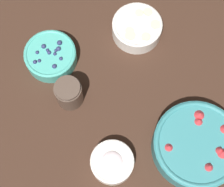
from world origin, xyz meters
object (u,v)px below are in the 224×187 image
bowl_bananas (137,28)px  bowl_blueberries (51,56)px  bowl_strawberries (197,145)px  jar_chocolate (69,93)px  bowl_cream (112,162)px

bowl_bananas → bowl_blueberries: bearing=-89.3°
bowl_strawberries → jar_chocolate: jar_chocolate is taller
bowl_cream → jar_chocolate: jar_chocolate is taller
bowl_bananas → jar_chocolate: size_ratio=1.64×
bowl_cream → bowl_blueberries: bearing=-168.9°
bowl_bananas → jar_chocolate: 0.30m
bowl_cream → jar_chocolate: 0.23m
bowl_blueberries → bowl_cream: same height
bowl_blueberries → bowl_strawberries: bearing=37.6°
bowl_strawberries → bowl_cream: size_ratio=2.01×
bowl_bananas → bowl_cream: (0.37, -0.21, -0.00)m
bowl_strawberries → bowl_bananas: 0.41m
bowl_bananas → bowl_cream: same height
bowl_strawberries → jar_chocolate: bearing=-131.9°
bowl_bananas → bowl_strawberries: bearing=3.7°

